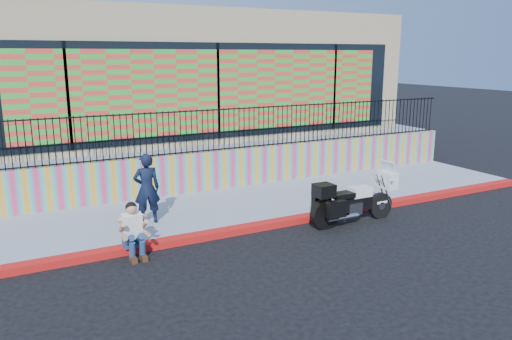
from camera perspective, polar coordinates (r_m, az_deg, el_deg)
ground at (r=11.87m, az=3.83°, el=-6.17°), size 90.00×90.00×0.00m
red_curb at (r=11.85m, az=3.83°, el=-5.83°), size 16.00×0.30×0.15m
sidewalk at (r=13.22m, az=0.11°, el=-3.79°), size 16.00×3.00×0.15m
mural_wall at (r=14.45m, az=-2.83°, el=0.22°), size 16.00×0.20×1.10m
metal_fence at (r=14.24m, az=-2.88°, el=4.74°), size 15.80×0.04×1.20m
elevated_platform at (r=19.13m, az=-9.25°, el=3.00°), size 16.00×10.00×1.25m
storefront_building at (r=18.65m, az=-9.33°, el=10.86°), size 14.00×8.06×4.00m
police_motorcycle at (r=11.94m, az=10.95°, el=-3.30°), size 2.27×0.75×1.41m
police_officer at (r=11.51m, az=-12.37°, el=-2.09°), size 0.63×0.44×1.62m
seated_man at (r=10.15m, az=-13.74°, el=-7.23°), size 0.54×0.71×1.06m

